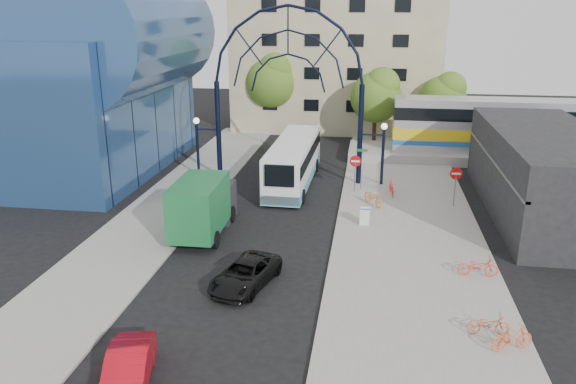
% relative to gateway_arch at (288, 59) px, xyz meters
% --- Properties ---
extents(ground, '(120.00, 120.00, 0.00)m').
position_rel_gateway_arch_xyz_m(ground, '(0.00, -14.00, -8.56)').
color(ground, black).
rests_on(ground, ground).
extents(sidewalk_east, '(8.00, 56.00, 0.12)m').
position_rel_gateway_arch_xyz_m(sidewalk_east, '(8.00, -10.00, -8.50)').
color(sidewalk_east, gray).
rests_on(sidewalk_east, ground).
extents(plaza_west, '(5.00, 50.00, 0.12)m').
position_rel_gateway_arch_xyz_m(plaza_west, '(-6.50, -8.00, -8.50)').
color(plaza_west, gray).
rests_on(plaza_west, ground).
extents(gateway_arch, '(13.64, 0.44, 12.10)m').
position_rel_gateway_arch_xyz_m(gateway_arch, '(0.00, 0.00, 0.00)').
color(gateway_arch, black).
rests_on(gateway_arch, ground).
extents(stop_sign, '(0.80, 0.07, 2.50)m').
position_rel_gateway_arch_xyz_m(stop_sign, '(4.80, -2.00, -6.56)').
color(stop_sign, slate).
rests_on(stop_sign, sidewalk_east).
extents(do_not_enter_sign, '(0.76, 0.07, 2.48)m').
position_rel_gateway_arch_xyz_m(do_not_enter_sign, '(11.00, -4.00, -6.58)').
color(do_not_enter_sign, slate).
rests_on(do_not_enter_sign, sidewalk_east).
extents(street_name_sign, '(0.70, 0.70, 2.80)m').
position_rel_gateway_arch_xyz_m(street_name_sign, '(5.20, -1.40, -6.43)').
color(street_name_sign, slate).
rests_on(street_name_sign, sidewalk_east).
extents(sandwich_board, '(0.55, 0.61, 0.99)m').
position_rel_gateway_arch_xyz_m(sandwich_board, '(5.60, -8.02, -7.81)').
color(sandwich_board, white).
rests_on(sandwich_board, sidewalk_east).
extents(transit_hall, '(16.50, 18.00, 14.50)m').
position_rel_gateway_arch_xyz_m(transit_hall, '(-15.30, 1.00, -1.86)').
color(transit_hall, navy).
rests_on(transit_hall, ground).
extents(commercial_block_east, '(6.00, 16.00, 5.00)m').
position_rel_gateway_arch_xyz_m(commercial_block_east, '(16.00, -4.00, -6.06)').
color(commercial_block_east, black).
rests_on(commercial_block_east, ground).
extents(apartment_block, '(20.00, 12.10, 14.00)m').
position_rel_gateway_arch_xyz_m(apartment_block, '(2.00, 20.97, -1.55)').
color(apartment_block, tan).
rests_on(apartment_block, ground).
extents(train_platform, '(32.00, 5.00, 0.80)m').
position_rel_gateway_arch_xyz_m(train_platform, '(20.00, 8.00, -8.16)').
color(train_platform, gray).
rests_on(train_platform, ground).
extents(train_car, '(25.10, 3.05, 4.20)m').
position_rel_gateway_arch_xyz_m(train_car, '(20.00, 8.00, -5.66)').
color(train_car, '#B7B7BC').
rests_on(train_car, train_platform).
extents(tree_north_a, '(4.48, 4.48, 7.00)m').
position_rel_gateway_arch_xyz_m(tree_north_a, '(6.12, 11.93, -3.95)').
color(tree_north_a, '#382314').
rests_on(tree_north_a, ground).
extents(tree_north_b, '(5.12, 5.12, 8.00)m').
position_rel_gateway_arch_xyz_m(tree_north_b, '(-3.88, 15.93, -3.29)').
color(tree_north_b, '#382314').
rests_on(tree_north_b, ground).
extents(tree_north_c, '(4.16, 4.16, 6.50)m').
position_rel_gateway_arch_xyz_m(tree_north_c, '(12.12, 13.93, -4.28)').
color(tree_north_c, '#382314').
rests_on(tree_north_c, ground).
extents(city_bus, '(2.78, 11.29, 3.09)m').
position_rel_gateway_arch_xyz_m(city_bus, '(0.46, -0.43, -6.94)').
color(city_bus, white).
rests_on(city_bus, ground).
extents(green_truck, '(2.60, 6.43, 3.22)m').
position_rel_gateway_arch_xyz_m(green_truck, '(-3.13, -10.17, -6.95)').
color(green_truck, black).
rests_on(green_truck, ground).
extents(black_suv, '(3.00, 4.61, 1.18)m').
position_rel_gateway_arch_xyz_m(black_suv, '(0.49, -15.98, -7.97)').
color(black_suv, black).
rests_on(black_suv, ground).
extents(red_sedan, '(2.22, 4.09, 1.28)m').
position_rel_gateway_arch_xyz_m(red_sedan, '(-1.74, -23.45, -7.92)').
color(red_sedan, '#B40B18').
rests_on(red_sedan, ground).
extents(bike_near_a, '(1.60, 1.97, 1.01)m').
position_rel_gateway_arch_xyz_m(bike_near_a, '(6.06, -4.53, -7.93)').
color(bike_near_a, orange).
rests_on(bike_near_a, sidewalk_east).
extents(bike_near_b, '(0.71, 1.85, 1.08)m').
position_rel_gateway_arch_xyz_m(bike_near_b, '(7.23, -2.33, -7.90)').
color(bike_near_b, '#F03830').
rests_on(bike_near_b, sidewalk_east).
extents(bike_far_a, '(1.82, 0.64, 0.96)m').
position_rel_gateway_arch_xyz_m(bike_far_a, '(10.87, -13.64, -7.96)').
color(bike_far_a, '#F63C31').
rests_on(bike_far_a, sidewalk_east).
extents(bike_far_b, '(1.68, 1.05, 0.98)m').
position_rel_gateway_arch_xyz_m(bike_far_b, '(11.10, -19.55, -7.95)').
color(bike_far_b, '#EA562E').
rests_on(bike_far_b, sidewalk_east).
extents(bike_far_c, '(1.63, 0.67, 0.84)m').
position_rel_gateway_arch_xyz_m(bike_far_c, '(10.44, -18.60, -8.02)').
color(bike_far_c, '#CE5F29').
rests_on(bike_far_c, sidewalk_east).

